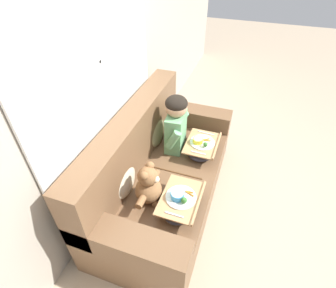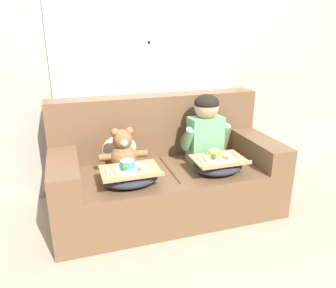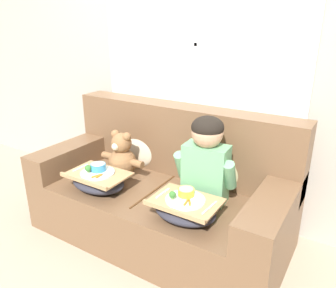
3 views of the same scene
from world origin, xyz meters
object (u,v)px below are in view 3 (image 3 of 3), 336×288
object	(u,v)px
throw_pillow_behind_teddy	(139,146)
lap_tray_child	(185,208)
child_figure	(206,156)
couch	(164,192)
teddy_bear	(122,157)
throw_pillow_behind_child	(219,164)
lap_tray_teddy	(98,180)

from	to	relation	value
throw_pillow_behind_teddy	lap_tray_child	size ratio (longest dim) A/B	0.89
child_figure	throw_pillow_behind_teddy	bearing A→B (deg)	162.63
couch	throw_pillow_behind_teddy	xyz separation A→B (m)	(-0.36, 0.18, 0.25)
couch	teddy_bear	distance (m)	0.42
throw_pillow_behind_teddy	child_figure	size ratio (longest dim) A/B	0.62
throw_pillow_behind_child	throw_pillow_behind_teddy	xyz separation A→B (m)	(-0.71, 0.00, 0.00)
lap_tray_child	lap_tray_teddy	xyz separation A→B (m)	(-0.71, -0.00, 0.00)
child_figure	throw_pillow_behind_child	bearing A→B (deg)	90.02
teddy_bear	lap_tray_child	xyz separation A→B (m)	(0.71, -0.27, -0.09)
throw_pillow_behind_child	child_figure	xyz separation A→B (m)	(0.00, -0.22, 0.14)
lap_tray_teddy	throw_pillow_behind_child	bearing A→B (deg)	34.80
throw_pillow_behind_child	lap_tray_child	distance (m)	0.51
couch	throw_pillow_behind_child	distance (m)	0.47
throw_pillow_behind_child	lap_tray_teddy	size ratio (longest dim) A/B	0.90
couch	child_figure	xyz separation A→B (m)	(0.36, -0.04, 0.39)
throw_pillow_behind_teddy	lap_tray_child	xyz separation A→B (m)	(0.71, -0.50, -0.11)
throw_pillow_behind_child	lap_tray_teddy	distance (m)	0.88
throw_pillow_behind_child	throw_pillow_behind_teddy	size ratio (longest dim) A/B	1.07
throw_pillow_behind_child	lap_tray_child	world-z (taller)	throw_pillow_behind_child
couch	lap_tray_teddy	xyz separation A→B (m)	(-0.36, -0.32, 0.14)
lap_tray_teddy	throw_pillow_behind_teddy	bearing A→B (deg)	89.89
throw_pillow_behind_teddy	lap_tray_child	bearing A→B (deg)	-34.85
couch	throw_pillow_behind_child	world-z (taller)	couch
throw_pillow_behind_child	child_figure	bearing A→B (deg)	-89.98
throw_pillow_behind_teddy	teddy_bear	world-z (taller)	teddy_bear
throw_pillow_behind_teddy	lap_tray_teddy	world-z (taller)	throw_pillow_behind_teddy
couch	teddy_bear	size ratio (longest dim) A/B	4.76
couch	lap_tray_teddy	distance (m)	0.50
lap_tray_child	lap_tray_teddy	world-z (taller)	lap_tray_teddy
throw_pillow_behind_teddy	teddy_bear	bearing A→B (deg)	-90.02
throw_pillow_behind_teddy	lap_tray_teddy	distance (m)	0.51
teddy_bear	lap_tray_teddy	world-z (taller)	teddy_bear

